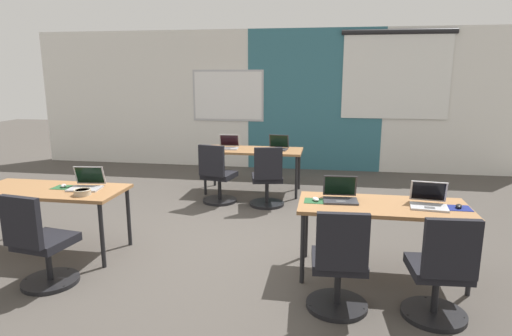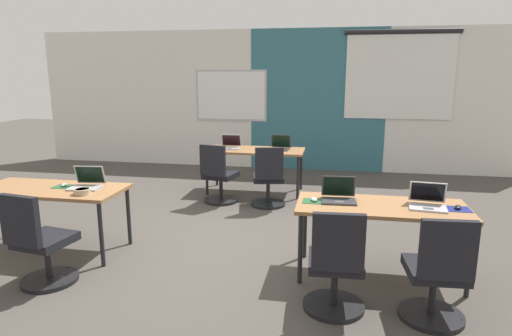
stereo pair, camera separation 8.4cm
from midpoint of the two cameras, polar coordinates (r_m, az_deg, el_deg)
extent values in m
plane|color=#47423D|center=(5.25, -5.03, -9.45)|extent=(24.00, 24.00, 0.00)
cube|color=silver|center=(9.02, 1.55, 8.89)|extent=(10.00, 0.20, 2.80)
cube|color=#336B7A|center=(8.83, 7.34, 8.72)|extent=(2.67, 0.01, 2.80)
cube|color=#B7B7BC|center=(9.06, -3.96, 9.46)|extent=(1.48, 0.02, 1.04)
cube|color=white|center=(9.06, -3.97, 9.46)|extent=(1.40, 0.02, 0.96)
cube|color=white|center=(8.87, 17.60, 11.26)|extent=(2.00, 0.02, 1.58)
cylinder|color=black|center=(8.90, 17.97, 16.65)|extent=(2.10, 0.10, 0.10)
cube|color=olive|center=(5.24, -25.79, -2.65)|extent=(1.60, 0.70, 0.04)
cylinder|color=black|center=(4.72, -20.03, -8.33)|extent=(0.04, 0.04, 0.68)
cylinder|color=black|center=(6.01, -29.63, -4.81)|extent=(0.04, 0.04, 0.68)
cylinder|color=black|center=(5.21, -16.81, -6.13)|extent=(0.04, 0.04, 0.68)
cube|color=olive|center=(4.33, 15.78, -4.86)|extent=(1.60, 0.70, 0.04)
cylinder|color=black|center=(4.15, 5.53, -10.49)|extent=(0.04, 0.04, 0.68)
cylinder|color=black|center=(4.32, 25.88, -10.77)|extent=(0.04, 0.04, 0.68)
cylinder|color=black|center=(4.70, 6.06, -7.67)|extent=(0.04, 0.04, 0.68)
cylinder|color=black|center=(4.86, 23.94, -8.05)|extent=(0.04, 0.04, 0.68)
cube|color=olive|center=(7.14, -0.72, 2.32)|extent=(1.60, 0.70, 0.04)
cylinder|color=black|center=(7.09, -7.04, -0.81)|extent=(0.04, 0.04, 0.68)
cylinder|color=black|center=(6.83, 4.96, -1.28)|extent=(0.04, 0.04, 0.68)
cylinder|color=black|center=(7.65, -5.77, 0.20)|extent=(0.04, 0.04, 0.68)
cylinder|color=black|center=(7.41, 5.34, -0.20)|extent=(0.04, 0.04, 0.68)
cube|color=#333338|center=(4.32, 10.47, -4.26)|extent=(0.34, 0.25, 0.02)
cube|color=#4C4C4F|center=(4.26, 10.52, -4.33)|extent=(0.09, 0.06, 0.00)
cube|color=#333338|center=(4.42, 10.41, -2.30)|extent=(0.33, 0.08, 0.22)
cube|color=black|center=(4.42, 10.41, -2.30)|extent=(0.30, 0.06, 0.19)
cube|color=#23512D|center=(4.30, 7.27, -4.31)|extent=(0.22, 0.19, 0.00)
ellipsoid|color=silver|center=(4.30, 7.28, -4.06)|extent=(0.09, 0.11, 0.03)
cylinder|color=black|center=(3.93, 9.90, -17.27)|extent=(0.52, 0.52, 0.04)
cylinder|color=black|center=(3.84, 10.01, -14.80)|extent=(0.06, 0.06, 0.34)
cube|color=black|center=(3.75, 10.13, -11.93)|extent=(0.46, 0.46, 0.08)
cube|color=black|center=(3.41, 10.56, -9.52)|extent=(0.40, 0.08, 0.46)
sphere|color=black|center=(4.13, 9.71, -15.64)|extent=(0.04, 0.04, 0.04)
sphere|color=black|center=(3.88, 13.41, -17.75)|extent=(0.04, 0.04, 0.04)
sphere|color=black|center=(3.85, 6.50, -17.73)|extent=(0.04, 0.04, 0.04)
cube|color=#9E9EA3|center=(5.05, -22.00, -2.53)|extent=(0.35, 0.27, 0.02)
cube|color=#4C4C4F|center=(5.00, -22.25, -2.56)|extent=(0.10, 0.07, 0.00)
cube|color=#9E9EA3|center=(5.16, -21.41, -0.89)|extent=(0.34, 0.11, 0.21)
cube|color=black|center=(5.15, -21.44, -0.88)|extent=(0.30, 0.10, 0.18)
cube|color=#23512D|center=(5.23, -24.34, -2.33)|extent=(0.22, 0.19, 0.00)
ellipsoid|color=#B2B2B7|center=(5.22, -24.36, -2.12)|extent=(0.09, 0.11, 0.03)
cylinder|color=black|center=(4.70, -25.80, -13.20)|extent=(0.52, 0.52, 0.04)
cylinder|color=black|center=(4.62, -26.02, -11.06)|extent=(0.06, 0.06, 0.34)
cube|color=black|center=(4.55, -26.28, -8.62)|extent=(0.50, 0.50, 0.08)
cube|color=black|center=(4.30, -28.95, -6.26)|extent=(0.40, 0.12, 0.46)
sphere|color=black|center=(4.85, -23.86, -12.18)|extent=(0.04, 0.04, 0.04)
sphere|color=black|center=(4.50, -24.35, -14.14)|extent=(0.04, 0.04, 0.04)
sphere|color=black|center=(4.80, -28.37, -12.88)|extent=(0.04, 0.04, 0.04)
cube|color=#9E9EA3|center=(7.19, -4.03, 2.58)|extent=(0.35, 0.25, 0.02)
cube|color=#4C4C4F|center=(7.14, -4.10, 2.59)|extent=(0.09, 0.07, 0.00)
cube|color=#9E9EA3|center=(7.33, -3.84, 3.64)|extent=(0.34, 0.12, 0.21)
cube|color=black|center=(7.32, -3.85, 3.65)|extent=(0.30, 0.10, 0.18)
ellipsoid|color=black|center=(7.24, -5.83, 2.68)|extent=(0.06, 0.10, 0.03)
cylinder|color=black|center=(6.76, -5.12, -4.24)|extent=(0.52, 0.52, 0.04)
cylinder|color=black|center=(6.71, -5.15, -2.69)|extent=(0.06, 0.06, 0.34)
cube|color=black|center=(6.66, -5.19, -0.94)|extent=(0.52, 0.52, 0.08)
cube|color=black|center=(6.39, -6.24, 0.94)|extent=(0.40, 0.14, 0.46)
sphere|color=black|center=(6.96, -4.26, -3.72)|extent=(0.04, 0.04, 0.04)
sphere|color=black|center=(6.61, -3.67, -4.60)|extent=(0.04, 0.04, 0.04)
sphere|color=black|center=(6.80, -7.08, -4.17)|extent=(0.04, 0.04, 0.04)
cube|color=#333338|center=(7.10, 2.42, 2.47)|extent=(0.35, 0.27, 0.02)
cube|color=#4C4C4F|center=(7.04, 2.32, 2.48)|extent=(0.10, 0.07, 0.00)
cube|color=#333338|center=(7.21, 2.70, 3.56)|extent=(0.33, 0.10, 0.22)
cube|color=black|center=(7.21, 2.69, 3.57)|extent=(0.30, 0.08, 0.19)
cylinder|color=black|center=(6.57, 1.06, -4.69)|extent=(0.52, 0.52, 0.04)
cylinder|color=black|center=(6.52, 1.07, -3.10)|extent=(0.06, 0.06, 0.34)
cube|color=black|center=(6.46, 1.07, -1.30)|extent=(0.52, 0.52, 0.08)
cube|color=black|center=(6.16, 1.23, 0.59)|extent=(0.40, 0.14, 0.46)
sphere|color=black|center=(6.79, 0.94, -4.10)|extent=(0.04, 0.04, 0.04)
sphere|color=black|center=(6.52, 3.06, -4.83)|extent=(0.04, 0.04, 0.04)
sphere|color=black|center=(6.49, -0.87, -4.89)|extent=(0.04, 0.04, 0.04)
cube|color=#B7B7BC|center=(4.35, 21.23, -4.80)|extent=(0.35, 0.27, 0.02)
cube|color=#4C4C4F|center=(4.29, 21.30, -4.87)|extent=(0.10, 0.07, 0.00)
cube|color=#B7B7BC|center=(4.46, 21.18, -2.86)|extent=(0.34, 0.12, 0.21)
cube|color=black|center=(4.46, 21.19, -2.85)|extent=(0.30, 0.10, 0.18)
cube|color=navy|center=(4.45, 24.55, -4.81)|extent=(0.22, 0.19, 0.00)
ellipsoid|color=black|center=(4.44, 24.57, -4.57)|extent=(0.09, 0.11, 0.03)
cylinder|color=black|center=(4.01, 21.66, -17.34)|extent=(0.52, 0.52, 0.04)
cylinder|color=black|center=(3.92, 21.88, -14.92)|extent=(0.06, 0.06, 0.34)
cube|color=black|center=(3.83, 22.14, -12.12)|extent=(0.47, 0.47, 0.08)
cube|color=black|center=(3.51, 23.63, -9.74)|extent=(0.40, 0.09, 0.46)
sphere|color=black|center=(4.21, 20.78, -15.77)|extent=(0.04, 0.04, 0.04)
sphere|color=black|center=(4.01, 25.15, -17.59)|extent=(0.04, 0.04, 0.04)
sphere|color=black|center=(3.89, 18.64, -18.01)|extent=(0.04, 0.04, 0.04)
cylinder|color=tan|center=(4.83, -22.28, -2.99)|extent=(0.17, 0.17, 0.05)
torus|color=tan|center=(4.82, -22.30, -2.67)|extent=(0.18, 0.18, 0.02)
cylinder|color=#B26628|center=(4.82, -22.30, -2.74)|extent=(0.14, 0.14, 0.01)
camera|label=1|loc=(0.04, -90.45, -0.10)|focal=30.50mm
camera|label=2|loc=(0.04, 89.55, 0.10)|focal=30.50mm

